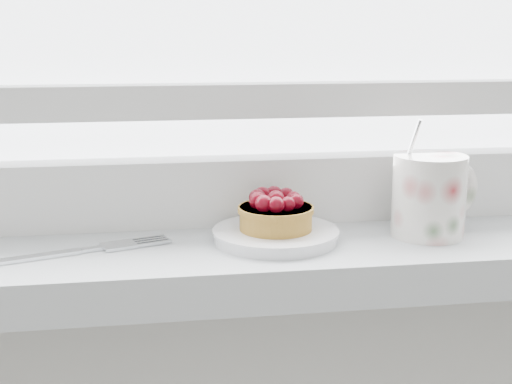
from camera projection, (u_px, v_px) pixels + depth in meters
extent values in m
cube|color=silver|center=(268.00, 257.00, 0.71)|extent=(1.60, 0.20, 0.04)
cube|color=silver|center=(257.00, 188.00, 0.77)|extent=(1.30, 0.05, 0.07)
cube|color=silver|center=(257.00, 100.00, 0.74)|extent=(1.30, 0.04, 0.04)
cylinder|color=white|center=(276.00, 235.00, 0.70)|extent=(0.12, 0.12, 0.01)
cylinder|color=#996921|center=(276.00, 218.00, 0.69)|extent=(0.07, 0.07, 0.02)
cylinder|color=#996921|center=(276.00, 209.00, 0.69)|extent=(0.07, 0.07, 0.01)
sphere|color=#46020B|center=(276.00, 199.00, 0.69)|extent=(0.02, 0.02, 0.02)
sphere|color=#46020B|center=(294.00, 198.00, 0.70)|extent=(0.01, 0.01, 0.01)
sphere|color=#46020B|center=(286.00, 196.00, 0.70)|extent=(0.02, 0.02, 0.02)
sphere|color=#46020B|center=(274.00, 194.00, 0.71)|extent=(0.02, 0.02, 0.02)
sphere|color=#46020B|center=(262.00, 195.00, 0.70)|extent=(0.02, 0.02, 0.02)
sphere|color=#46020B|center=(257.00, 198.00, 0.69)|extent=(0.02, 0.02, 0.02)
sphere|color=#46020B|center=(258.00, 201.00, 0.68)|extent=(0.02, 0.02, 0.02)
sphere|color=#46020B|center=(264.00, 204.00, 0.67)|extent=(0.02, 0.02, 0.02)
sphere|color=#46020B|center=(276.00, 205.00, 0.67)|extent=(0.02, 0.02, 0.02)
sphere|color=#46020B|center=(288.00, 204.00, 0.67)|extent=(0.01, 0.01, 0.01)
sphere|color=#46020B|center=(296.00, 201.00, 0.68)|extent=(0.01, 0.01, 0.01)
cylinder|color=white|center=(429.00, 196.00, 0.71)|extent=(0.09, 0.09, 0.08)
cylinder|color=black|center=(431.00, 159.00, 0.70)|extent=(0.06, 0.06, 0.01)
torus|color=white|center=(457.00, 190.00, 0.73)|extent=(0.06, 0.03, 0.06)
cylinder|color=silver|center=(413.00, 144.00, 0.70)|extent=(0.01, 0.02, 0.05)
cube|color=silver|center=(19.00, 259.00, 0.64)|extent=(0.11, 0.05, 0.00)
cube|color=silver|center=(92.00, 249.00, 0.67)|extent=(0.02, 0.01, 0.00)
cube|color=silver|center=(119.00, 245.00, 0.68)|extent=(0.04, 0.03, 0.00)
cube|color=silver|center=(154.00, 244.00, 0.68)|extent=(0.04, 0.01, 0.00)
cube|color=silver|center=(152.00, 242.00, 0.69)|extent=(0.04, 0.01, 0.00)
cube|color=silver|center=(149.00, 240.00, 0.69)|extent=(0.04, 0.01, 0.00)
cube|color=silver|center=(147.00, 238.00, 0.70)|extent=(0.04, 0.01, 0.00)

